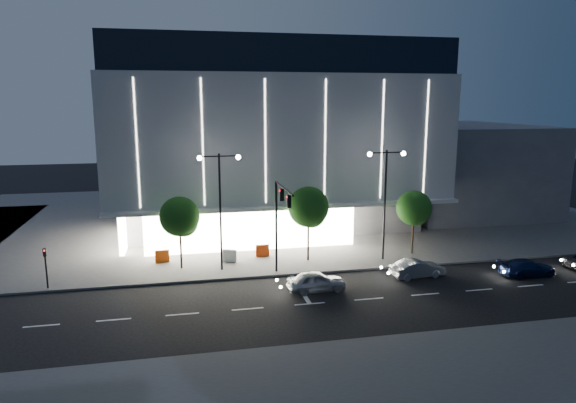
{
  "coord_description": "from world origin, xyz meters",
  "views": [
    {
      "loc": [
        -5.66,
        -31.49,
        12.81
      ],
      "look_at": [
        2.37,
        7.13,
        5.0
      ],
      "focal_mm": 32.0,
      "sensor_mm": 36.0,
      "label": 1
    }
  ],
  "objects_px": {
    "street_lamp_west": "(220,195)",
    "tree_mid": "(309,209)",
    "car_lead": "(317,281)",
    "tree_right": "(414,210)",
    "tree_left": "(180,219)",
    "car_second": "(417,269)",
    "barrier_c": "(262,251)",
    "car_third": "(527,268)",
    "ped_signal_far": "(46,264)",
    "traffic_mast": "(280,212)",
    "barrier_b": "(230,256)",
    "street_lamp_east": "(385,189)",
    "barrier_a": "(162,256)"
  },
  "relations": [
    {
      "from": "ped_signal_far",
      "to": "tree_right",
      "type": "height_order",
      "value": "tree_right"
    },
    {
      "from": "street_lamp_west",
      "to": "car_second",
      "type": "height_order",
      "value": "street_lamp_west"
    },
    {
      "from": "traffic_mast",
      "to": "car_lead",
      "type": "xyz_separation_m",
      "value": [
        2.0,
        -2.75,
        -4.34
      ]
    },
    {
      "from": "tree_mid",
      "to": "car_second",
      "type": "bearing_deg",
      "value": -37.06
    },
    {
      "from": "street_lamp_east",
      "to": "ped_signal_far",
      "type": "relative_size",
      "value": 3.0
    },
    {
      "from": "tree_left",
      "to": "car_third",
      "type": "xyz_separation_m",
      "value": [
        25.1,
        -6.55,
        -3.42
      ]
    },
    {
      "from": "street_lamp_west",
      "to": "tree_mid",
      "type": "bearing_deg",
      "value": 8.26
    },
    {
      "from": "car_lead",
      "to": "car_second",
      "type": "distance_m",
      "value": 8.06
    },
    {
      "from": "tree_right",
      "to": "car_lead",
      "type": "relative_size",
      "value": 1.37
    },
    {
      "from": "tree_right",
      "to": "ped_signal_far",
      "type": "bearing_deg",
      "value": -174.86
    },
    {
      "from": "car_third",
      "to": "barrier_c",
      "type": "xyz_separation_m",
      "value": [
        -18.58,
        8.22,
        0.04
      ]
    },
    {
      "from": "car_lead",
      "to": "tree_mid",
      "type": "bearing_deg",
      "value": -11.09
    },
    {
      "from": "street_lamp_east",
      "to": "barrier_c",
      "type": "height_order",
      "value": "street_lamp_east"
    },
    {
      "from": "car_third",
      "to": "car_second",
      "type": "bearing_deg",
      "value": 79.88
    },
    {
      "from": "street_lamp_west",
      "to": "ped_signal_far",
      "type": "bearing_deg",
      "value": -172.87
    },
    {
      "from": "ped_signal_far",
      "to": "tree_left",
      "type": "bearing_deg",
      "value": 15.61
    },
    {
      "from": "barrier_a",
      "to": "car_second",
      "type": "bearing_deg",
      "value": -28.28
    },
    {
      "from": "street_lamp_west",
      "to": "ped_signal_far",
      "type": "relative_size",
      "value": 3.0
    },
    {
      "from": "ped_signal_far",
      "to": "tree_left",
      "type": "distance_m",
      "value": 9.61
    },
    {
      "from": "tree_right",
      "to": "street_lamp_west",
      "type": "bearing_deg",
      "value": -176.36
    },
    {
      "from": "tree_left",
      "to": "car_lead",
      "type": "height_order",
      "value": "tree_left"
    },
    {
      "from": "street_lamp_west",
      "to": "ped_signal_far",
      "type": "height_order",
      "value": "street_lamp_west"
    },
    {
      "from": "ped_signal_far",
      "to": "tree_mid",
      "type": "distance_m",
      "value": 19.35
    },
    {
      "from": "tree_left",
      "to": "tree_right",
      "type": "bearing_deg",
      "value": -0.0
    },
    {
      "from": "traffic_mast",
      "to": "tree_right",
      "type": "bearing_deg",
      "value": 17.02
    },
    {
      "from": "tree_left",
      "to": "barrier_b",
      "type": "distance_m",
      "value": 5.12
    },
    {
      "from": "tree_right",
      "to": "car_second",
      "type": "relative_size",
      "value": 1.37
    },
    {
      "from": "car_lead",
      "to": "tree_left",
      "type": "bearing_deg",
      "value": 52.35
    },
    {
      "from": "tree_mid",
      "to": "barrier_a",
      "type": "xyz_separation_m",
      "value": [
        -11.52,
        1.74,
        -3.68
      ]
    },
    {
      "from": "street_lamp_west",
      "to": "barrier_b",
      "type": "relative_size",
      "value": 8.18
    },
    {
      "from": "car_lead",
      "to": "street_lamp_east",
      "type": "bearing_deg",
      "value": -54.32
    },
    {
      "from": "barrier_a",
      "to": "car_third",
      "type": "bearing_deg",
      "value": -24.87
    },
    {
      "from": "tree_mid",
      "to": "barrier_b",
      "type": "relative_size",
      "value": 5.59
    },
    {
      "from": "tree_mid",
      "to": "barrier_c",
      "type": "height_order",
      "value": "tree_mid"
    },
    {
      "from": "traffic_mast",
      "to": "barrier_c",
      "type": "bearing_deg",
      "value": 94.84
    },
    {
      "from": "tree_right",
      "to": "traffic_mast",
      "type": "bearing_deg",
      "value": -162.98
    },
    {
      "from": "ped_signal_far",
      "to": "tree_right",
      "type": "bearing_deg",
      "value": 5.14
    },
    {
      "from": "barrier_b",
      "to": "barrier_c",
      "type": "bearing_deg",
      "value": 40.85
    },
    {
      "from": "car_second",
      "to": "car_third",
      "type": "bearing_deg",
      "value": -106.54
    },
    {
      "from": "traffic_mast",
      "to": "tree_mid",
      "type": "distance_m",
      "value": 4.82
    },
    {
      "from": "traffic_mast",
      "to": "car_lead",
      "type": "distance_m",
      "value": 5.51
    },
    {
      "from": "car_third",
      "to": "barrier_c",
      "type": "height_order",
      "value": "car_third"
    },
    {
      "from": "tree_left",
      "to": "street_lamp_east",
      "type": "bearing_deg",
      "value": -3.65
    },
    {
      "from": "traffic_mast",
      "to": "barrier_b",
      "type": "distance_m",
      "value": 7.04
    },
    {
      "from": "car_second",
      "to": "barrier_c",
      "type": "relative_size",
      "value": 3.66
    },
    {
      "from": "tree_mid",
      "to": "car_lead",
      "type": "distance_m",
      "value": 7.46
    },
    {
      "from": "traffic_mast",
      "to": "tree_left",
      "type": "relative_size",
      "value": 1.24
    },
    {
      "from": "street_lamp_east",
      "to": "car_lead",
      "type": "bearing_deg",
      "value": -142.3
    },
    {
      "from": "traffic_mast",
      "to": "car_third",
      "type": "bearing_deg",
      "value": -8.99
    },
    {
      "from": "tree_right",
      "to": "car_third",
      "type": "xyz_separation_m",
      "value": [
        6.1,
        -6.55,
        -3.27
      ]
    }
  ]
}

